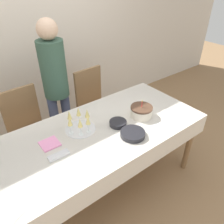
% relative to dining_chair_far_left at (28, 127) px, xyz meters
% --- Properties ---
extents(ground_plane, '(12.00, 12.00, 0.00)m').
position_rel_dining_chair_far_left_xyz_m(ground_plane, '(0.45, -0.79, -0.53)').
color(ground_plane, '#93704C').
extents(wall_back, '(8.00, 0.05, 2.70)m').
position_rel_dining_chair_far_left_xyz_m(wall_back, '(0.45, 0.71, 0.82)').
color(wall_back, silver).
rests_on(wall_back, ground_plane).
extents(dining_table, '(2.00, 0.93, 0.77)m').
position_rel_dining_chair_far_left_xyz_m(dining_table, '(0.45, -0.79, 0.14)').
color(dining_table, silver).
rests_on(dining_table, ground_plane).
extents(dining_chair_far_left, '(0.44, 0.44, 0.97)m').
position_rel_dining_chair_far_left_xyz_m(dining_chair_far_left, '(0.00, 0.00, 0.00)').
color(dining_chair_far_left, olive).
rests_on(dining_chair_far_left, ground_plane).
extents(dining_chair_far_right, '(0.45, 0.45, 0.97)m').
position_rel_dining_chair_far_left_xyz_m(dining_chair_far_right, '(0.89, -0.00, 0.00)').
color(dining_chair_far_right, olive).
rests_on(dining_chair_far_right, ground_plane).
extents(birthday_cake, '(0.22, 0.22, 0.18)m').
position_rel_dining_chair_far_left_xyz_m(birthday_cake, '(0.90, -0.85, 0.29)').
color(birthday_cake, silver).
rests_on(birthday_cake, dining_table).
extents(champagne_tray, '(0.28, 0.28, 0.18)m').
position_rel_dining_chair_far_left_xyz_m(champagne_tray, '(0.30, -0.67, 0.33)').
color(champagne_tray, silver).
rests_on(champagne_tray, dining_table).
extents(plate_stack_main, '(0.22, 0.22, 0.04)m').
position_rel_dining_chair_far_left_xyz_m(plate_stack_main, '(0.62, -1.03, 0.26)').
color(plate_stack_main, black).
rests_on(plate_stack_main, dining_table).
extents(plate_stack_dessert, '(0.16, 0.16, 0.04)m').
position_rel_dining_chair_far_left_xyz_m(plate_stack_dessert, '(0.62, -0.83, 0.26)').
color(plate_stack_dessert, black).
rests_on(plate_stack_dessert, dining_table).
extents(cake_knife, '(0.30, 0.07, 0.00)m').
position_rel_dining_chair_far_left_xyz_m(cake_knife, '(0.93, -1.05, 0.24)').
color(cake_knife, silver).
rests_on(cake_knife, dining_table).
extents(fork_pile, '(0.17, 0.07, 0.02)m').
position_rel_dining_chair_far_left_xyz_m(fork_pile, '(-0.01, -0.87, 0.25)').
color(fork_pile, silver).
rests_on(fork_pile, dining_table).
extents(napkin_pile, '(0.15, 0.15, 0.01)m').
position_rel_dining_chair_far_left_xyz_m(napkin_pile, '(-0.01, -0.69, 0.24)').
color(napkin_pile, pink).
rests_on(napkin_pile, dining_table).
extents(person_standing, '(0.28, 0.28, 1.63)m').
position_rel_dining_chair_far_left_xyz_m(person_standing, '(0.41, 0.03, 0.45)').
color(person_standing, '#3F4C72').
rests_on(person_standing, ground_plane).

